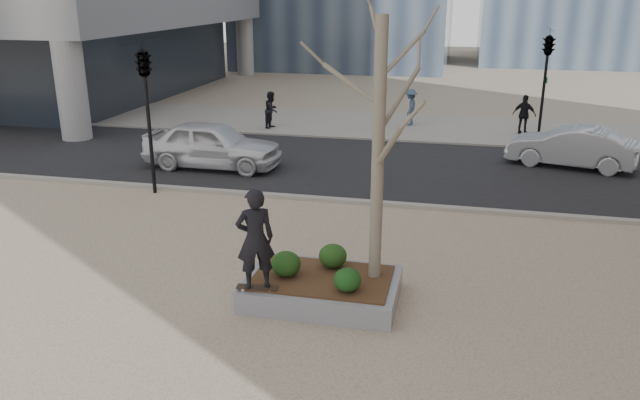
% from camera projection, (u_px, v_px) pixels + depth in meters
% --- Properties ---
extents(ground, '(120.00, 120.00, 0.00)m').
position_uv_depth(ground, '(274.00, 294.00, 12.71)').
color(ground, tan).
rests_on(ground, ground).
extents(street, '(60.00, 8.00, 0.02)m').
position_uv_depth(street, '(357.00, 165.00, 21.94)').
color(street, black).
rests_on(street, ground).
extents(far_sidewalk, '(60.00, 6.00, 0.02)m').
position_uv_depth(far_sidewalk, '(383.00, 125.00, 28.40)').
color(far_sidewalk, gray).
rests_on(far_sidewalk, ground).
extents(planter, '(3.00, 2.00, 0.45)m').
position_uv_depth(planter, '(322.00, 289.00, 12.43)').
color(planter, gray).
rests_on(planter, ground).
extents(planter_mulch, '(2.70, 1.70, 0.04)m').
position_uv_depth(planter_mulch, '(322.00, 278.00, 12.35)').
color(planter_mulch, '#382314').
rests_on(planter_mulch, planter).
extents(sycamore_tree, '(2.80, 2.80, 6.60)m').
position_uv_depth(sycamore_tree, '(379.00, 111.00, 11.35)').
color(sycamore_tree, gray).
rests_on(sycamore_tree, planter_mulch).
extents(shrub_left, '(0.59, 0.59, 0.50)m').
position_uv_depth(shrub_left, '(286.00, 264.00, 12.33)').
color(shrub_left, '#133A12').
rests_on(shrub_left, planter_mulch).
extents(shrub_middle, '(0.58, 0.58, 0.49)m').
position_uv_depth(shrub_middle, '(333.00, 256.00, 12.70)').
color(shrub_middle, '#163912').
rests_on(shrub_middle, planter_mulch).
extents(shrub_right, '(0.52, 0.52, 0.44)m').
position_uv_depth(shrub_right, '(347.00, 280.00, 11.71)').
color(shrub_right, '#163912').
rests_on(shrub_right, planter_mulch).
extents(skateboard, '(0.80, 0.28, 0.08)m').
position_uv_depth(skateboard, '(257.00, 288.00, 11.87)').
color(skateboard, black).
rests_on(skateboard, planter).
extents(skateboarder, '(0.85, 0.75, 1.96)m').
position_uv_depth(skateboarder, '(255.00, 239.00, 11.54)').
color(skateboarder, black).
rests_on(skateboarder, skateboard).
extents(police_car, '(4.76, 1.96, 1.62)m').
position_uv_depth(police_car, '(212.00, 145.00, 21.43)').
color(police_car, silver).
rests_on(police_car, street).
extents(car_silver, '(4.49, 2.51, 1.40)m').
position_uv_depth(car_silver, '(571.00, 147.00, 21.56)').
color(car_silver, '#A0A4A9').
rests_on(car_silver, street).
extents(pedestrian_a, '(0.71, 0.86, 1.62)m').
position_uv_depth(pedestrian_a, '(272.00, 110.00, 27.59)').
color(pedestrian_a, black).
rests_on(pedestrian_a, far_sidewalk).
extents(pedestrian_b, '(0.66, 1.09, 1.64)m').
position_uv_depth(pedestrian_b, '(410.00, 107.00, 28.16)').
color(pedestrian_b, '#3B4F6B').
rests_on(pedestrian_b, far_sidewalk).
extents(pedestrian_c, '(1.05, 0.72, 1.66)m').
position_uv_depth(pedestrian_c, '(524.00, 115.00, 26.42)').
color(pedestrian_c, black).
rests_on(pedestrian_c, far_sidewalk).
extents(traffic_light_near, '(0.60, 2.48, 4.50)m').
position_uv_depth(traffic_light_near, '(149.00, 120.00, 18.32)').
color(traffic_light_near, black).
rests_on(traffic_light_near, ground).
extents(traffic_light_far, '(0.60, 2.48, 4.50)m').
position_uv_depth(traffic_light_far, '(544.00, 89.00, 24.09)').
color(traffic_light_far, black).
rests_on(traffic_light_far, ground).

